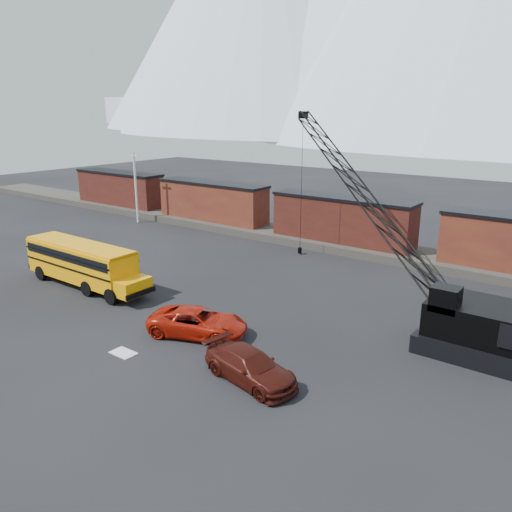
{
  "coord_description": "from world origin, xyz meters",
  "views": [
    {
      "loc": [
        20.59,
        -19.11,
        12.5
      ],
      "look_at": [
        1.31,
        6.82,
        3.0
      ],
      "focal_mm": 35.0,
      "sensor_mm": 36.0,
      "label": 1
    }
  ],
  "objects_px": {
    "school_bus": "(84,263)",
    "maroon_suv": "(250,366)",
    "red_pickup": "(198,322)",
    "crawler_crane": "(359,190)"
  },
  "relations": [
    {
      "from": "red_pickup",
      "to": "maroon_suv",
      "type": "distance_m",
      "value": 5.9
    },
    {
      "from": "school_bus",
      "to": "crawler_crane",
      "type": "xyz_separation_m",
      "value": [
        16.06,
        11.37,
        5.4
      ]
    },
    {
      "from": "school_bus",
      "to": "maroon_suv",
      "type": "relative_size",
      "value": 2.24
    },
    {
      "from": "maroon_suv",
      "to": "crawler_crane",
      "type": "relative_size",
      "value": 0.25
    },
    {
      "from": "red_pickup",
      "to": "crawler_crane",
      "type": "xyz_separation_m",
      "value": [
        3.7,
        12.55,
        6.41
      ]
    },
    {
      "from": "maroon_suv",
      "to": "crawler_crane",
      "type": "distance_m",
      "value": 16.22
    },
    {
      "from": "maroon_suv",
      "to": "red_pickup",
      "type": "bearing_deg",
      "value": 77.9
    },
    {
      "from": "school_bus",
      "to": "crawler_crane",
      "type": "distance_m",
      "value": 20.41
    },
    {
      "from": "school_bus",
      "to": "red_pickup",
      "type": "distance_m",
      "value": 12.46
    },
    {
      "from": "red_pickup",
      "to": "maroon_suv",
      "type": "xyz_separation_m",
      "value": [
        5.46,
        -2.23,
        -0.04
      ]
    }
  ]
}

